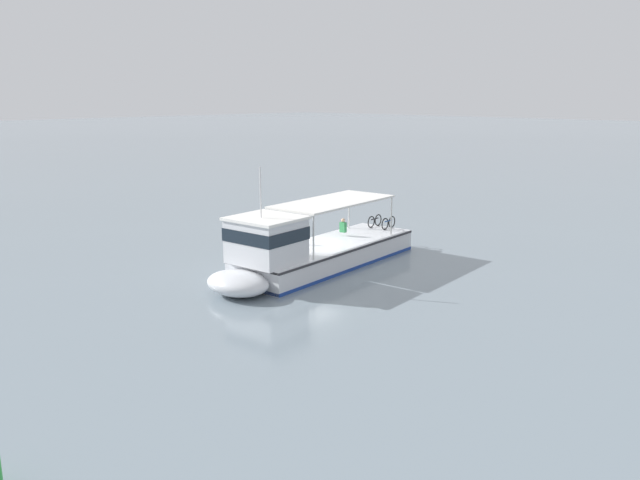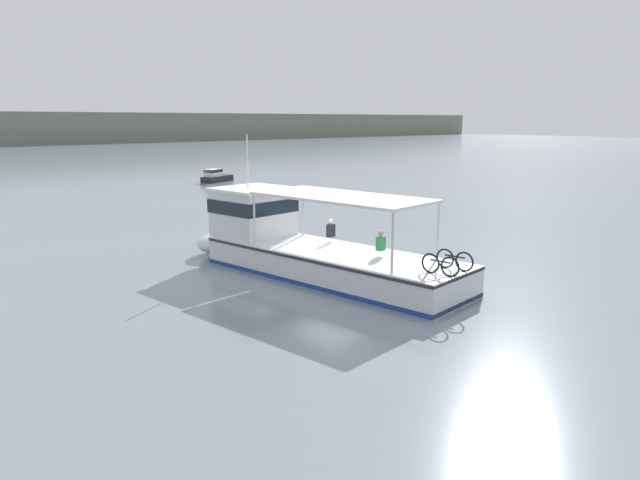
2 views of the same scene
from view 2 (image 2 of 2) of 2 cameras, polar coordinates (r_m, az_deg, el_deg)
The scene contains 3 objects.
ground_plane at distance 22.97m, azimuth 1.25°, elevation -3.20°, with size 400.00×400.00×0.00m, color gray.
ferry_main at distance 22.98m, azimuth -1.87°, elevation -0.59°, with size 4.41×13.01×5.32m.
motorboat_far_right at distance 57.52m, azimuth -10.18°, elevation 6.16°, with size 3.83×2.50×1.26m.
Camera 2 is at (-15.31, -16.07, 5.90)m, focal length 32.70 mm.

